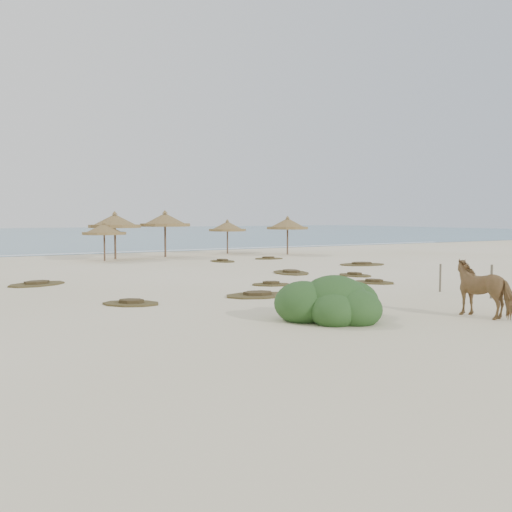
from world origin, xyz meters
The scene contains 22 objects.
ground centered at (0.00, 0.00, 0.00)m, with size 160.00×160.00×0.00m, color beige.
ocean centered at (0.00, 75.00, 0.00)m, with size 200.00×100.00×0.01m, color #2C6484.
foam_line centered at (0.00, 26.00, 0.00)m, with size 70.00×0.60×0.01m, color white.
palapa_2 centered at (-1.54, 19.33, 2.42)m, with size 3.38×3.38×3.12m.
palapa_3 centered at (-2.55, 18.21, 1.94)m, with size 2.99×2.99×2.50m.
palapa_4 centered at (1.99, 19.58, 2.48)m, with size 3.87×3.87×3.19m.
palapa_5 centered at (7.16, 20.36, 1.99)m, with size 3.45×3.45×2.57m.
palapa_6 centered at (10.54, 17.44, 2.19)m, with size 3.62×3.62×2.82m.
horse centered at (1.10, -6.66, 0.78)m, with size 0.84×1.84×1.56m, color #997045.
fence_post_near centered at (4.10, -2.44, 0.51)m, with size 0.08×0.08×1.03m, color brown.
fence_post_far centered at (4.26, -4.49, 0.57)m, with size 0.08×0.08×1.15m, color brown.
bush centered at (-2.80, -4.94, 0.46)m, with size 3.10×2.73×1.39m.
scrub_1 centered at (-8.34, 7.24, 0.05)m, with size 2.80×2.36×0.16m.
scrub_2 centered at (-0.22, 2.38, 0.05)m, with size 1.85×1.62×0.16m.
scrub_3 centered at (3.14, 5.98, 0.05)m, with size 2.14×2.79×0.16m.
scrub_4 centered at (5.05, 3.48, 0.05)m, with size 1.35×1.87×0.16m.
scrub_5 centered at (9.27, 7.86, 0.05)m, with size 3.03×2.33×0.16m.
scrub_7 centered at (3.51, 13.99, 0.05)m, with size 1.43×2.07×0.16m.
scrub_9 centered at (-2.28, -0.06, 0.05)m, with size 2.59×1.92×0.16m.
scrub_10 centered at (7.06, 14.39, 0.05)m, with size 2.13×1.65×0.16m.
scrub_11 centered at (-6.67, 0.36, 0.05)m, with size 2.18×2.08×0.16m.
scrub_12 centered at (3.85, 0.86, 0.05)m, with size 1.87×2.09×0.16m.
Camera 1 is at (-12.25, -16.95, 2.77)m, focal length 40.00 mm.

